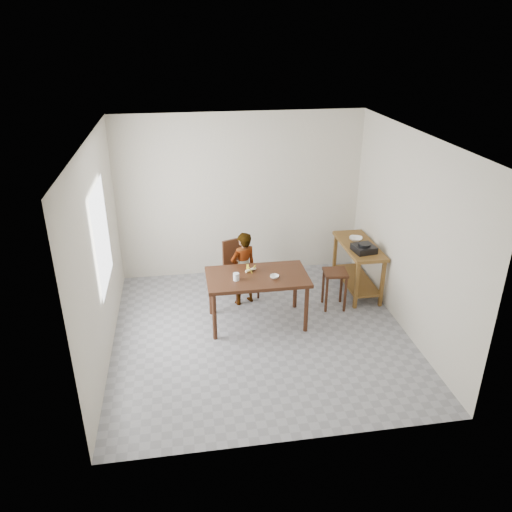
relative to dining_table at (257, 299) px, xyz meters
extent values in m
cube|color=gray|center=(0.00, -0.30, -0.40)|extent=(4.00, 4.00, 0.04)
cube|color=white|center=(0.00, -0.30, 2.35)|extent=(4.00, 4.00, 0.04)
cube|color=beige|center=(0.00, 1.72, 0.98)|extent=(4.00, 0.04, 2.70)
cube|color=beige|center=(0.00, -2.32, 0.98)|extent=(4.00, 0.04, 2.70)
cube|color=beige|center=(-2.02, -0.30, 0.98)|extent=(0.04, 4.00, 2.70)
cube|color=beige|center=(2.02, -0.30, 0.98)|extent=(0.04, 4.00, 2.70)
cube|color=white|center=(-1.97, -0.10, 1.12)|extent=(0.02, 1.10, 1.30)
imported|color=silver|center=(-0.11, 0.59, 0.20)|extent=(0.50, 0.43, 1.16)
cylinder|color=white|center=(-0.30, -0.09, 0.43)|extent=(0.09, 0.09, 0.10)
imported|color=white|center=(0.22, -0.11, 0.39)|extent=(0.14, 0.14, 0.04)
imported|color=white|center=(1.72, 0.87, 0.45)|extent=(0.27, 0.27, 0.05)
cube|color=black|center=(1.69, 0.43, 0.48)|extent=(0.35, 0.35, 0.10)
camera|label=1|loc=(-0.98, -6.05, 3.50)|focal=35.00mm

